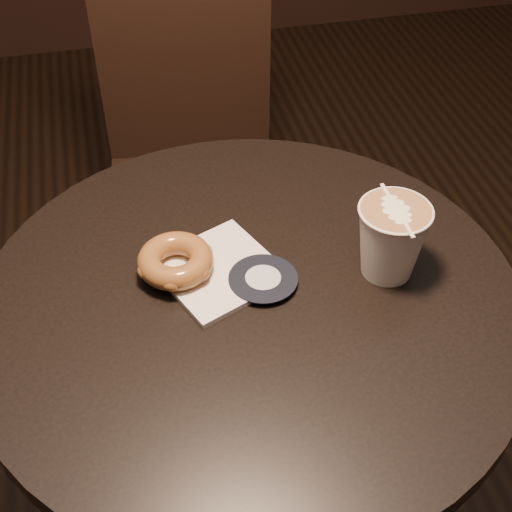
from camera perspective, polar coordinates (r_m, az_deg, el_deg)
name	(u,v)px	position (r m, az deg, el deg)	size (l,w,h in m)	color
cafe_table	(251,388)	(1.06, -0.43, -10.50)	(0.70, 0.70, 0.75)	black
chair	(190,138)	(1.60, -5.30, 9.36)	(0.41, 0.41, 0.93)	black
pastry_bag	(219,270)	(0.93, -2.99, -1.15)	(0.14, 0.14, 0.01)	white
doughnut	(176,261)	(0.92, -6.46, -0.37)	(0.10, 0.10, 0.03)	brown
latte_cup	(391,241)	(0.92, 10.73, 1.20)	(0.09, 0.09, 0.10)	white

